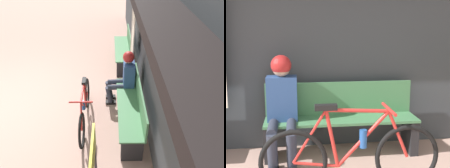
{
  "view_description": "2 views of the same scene",
  "coord_description": "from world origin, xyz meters",
  "views": [
    {
      "loc": [
        3.58,
        2.22,
        3.1
      ],
      "look_at": [
        0.21,
        2.25,
        0.75
      ],
      "focal_mm": 35.0,
      "sensor_mm": 36.0,
      "label": 1
    },
    {
      "loc": [
        -0.05,
        -0.93,
        1.54
      ],
      "look_at": [
        0.36,
        2.15,
        0.94
      ],
      "focal_mm": 50.0,
      "sensor_mm": 36.0,
      "label": 2
    }
  ],
  "objects": [
    {
      "name": "bicycle",
      "position": [
        0.43,
        1.73,
        0.35
      ],
      "size": [
        1.69,
        0.4,
        0.84
      ],
      "color": "black",
      "rests_on": "ground_plane"
    },
    {
      "name": "storefront_wall",
      "position": [
        0.0,
        2.94,
        1.66
      ],
      "size": [
        12.0,
        0.56,
        3.2
      ],
      "color": "#3D4247",
      "rests_on": "ground_plane"
    },
    {
      "name": "park_bench_near",
      "position": [
        0.46,
        2.62,
        0.41
      ],
      "size": [
        1.79,
        0.42,
        0.85
      ],
      "color": "#477F51",
      "rests_on": "ground_plane"
    },
    {
      "name": "person_seated",
      "position": [
        -0.22,
        2.51,
        0.69
      ],
      "size": [
        0.34,
        0.6,
        1.21
      ],
      "color": "#2D3342",
      "rests_on": "ground_plane"
    }
  ]
}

